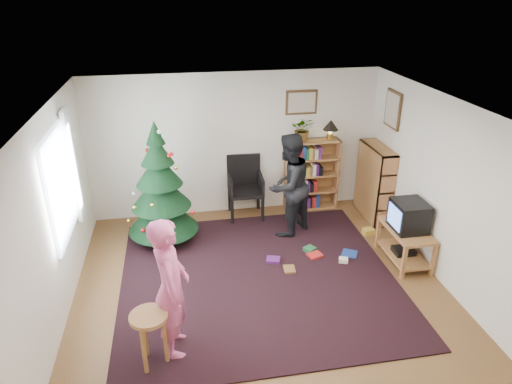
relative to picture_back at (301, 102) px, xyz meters
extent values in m
plane|color=brown|center=(-1.15, -2.48, -1.95)|extent=(5.00, 5.00, 0.00)
plane|color=white|center=(-1.15, -2.48, 0.55)|extent=(5.00, 5.00, 0.00)
cube|color=silver|center=(-1.15, 0.02, -0.70)|extent=(5.00, 0.02, 2.50)
cube|color=silver|center=(-1.15, -4.97, -0.70)|extent=(5.00, 0.02, 2.50)
cube|color=silver|center=(-3.65, -2.48, -0.70)|extent=(0.02, 5.00, 2.50)
cube|color=silver|center=(1.35, -2.48, -0.70)|extent=(0.02, 5.00, 2.50)
cube|color=black|center=(-1.15, -2.17, -1.94)|extent=(3.80, 3.60, 0.02)
cube|color=silver|center=(-3.62, -1.88, -0.45)|extent=(0.04, 1.20, 1.40)
cube|color=silver|center=(-3.58, -1.18, -0.45)|extent=(0.06, 0.35, 1.60)
cube|color=#4C3319|center=(0.00, 0.00, 0.00)|extent=(0.55, 0.03, 0.42)
cube|color=beige|center=(0.00, 0.00, 0.00)|extent=(0.47, 0.01, 0.34)
cube|color=#4C3319|center=(1.33, -0.73, 0.00)|extent=(0.03, 0.50, 0.60)
cube|color=beige|center=(1.33, -0.73, 0.00)|extent=(0.01, 0.42, 0.52)
cylinder|color=#3F2816|center=(-2.45, -0.88, -1.84)|extent=(0.11, 0.11, 0.21)
cone|color=black|center=(-2.45, -0.88, -1.43)|extent=(1.10, 1.10, 0.62)
cone|color=black|center=(-2.45, -0.88, -1.05)|extent=(0.93, 0.93, 0.55)
cone|color=black|center=(-2.45, -0.88, -0.71)|extent=(0.71, 0.71, 0.49)
cone|color=black|center=(-2.45, -0.88, -0.40)|extent=(0.50, 0.50, 0.43)
cone|color=black|center=(-2.45, -0.88, -0.13)|extent=(0.28, 0.28, 0.36)
cube|color=#A16439|center=(0.21, -0.14, -1.30)|extent=(0.95, 0.30, 1.30)
cube|color=#A16439|center=(0.21, -0.14, -0.66)|extent=(0.95, 0.30, 0.03)
cube|color=#A16439|center=(1.19, -0.65, -1.30)|extent=(0.30, 0.95, 1.30)
cube|color=#A16439|center=(1.19, -0.65, -0.66)|extent=(0.30, 0.95, 0.03)
cube|color=#A16439|center=(1.07, -2.12, -1.42)|extent=(0.51, 0.92, 0.04)
cube|color=#A16439|center=(0.84, -2.55, -1.69)|extent=(0.05, 0.05, 0.51)
cube|color=#A16439|center=(1.30, -2.55, -1.69)|extent=(0.05, 0.05, 0.51)
cube|color=#A16439|center=(0.84, -1.69, -1.69)|extent=(0.05, 0.05, 0.51)
cube|color=#A16439|center=(1.30, -1.69, -1.69)|extent=(0.05, 0.05, 0.51)
cube|color=#A16439|center=(1.07, -2.12, -1.83)|extent=(0.47, 0.88, 0.03)
cube|color=black|center=(1.07, -2.12, -1.77)|extent=(0.30, 0.25, 0.08)
cube|color=black|center=(1.07, -2.12, -1.19)|extent=(0.44, 0.49, 0.43)
cube|color=#4F74D7|center=(0.84, -2.12, -1.19)|extent=(0.01, 0.38, 0.31)
cube|color=black|center=(-1.02, -0.27, -1.47)|extent=(0.61, 0.61, 0.05)
cube|color=black|center=(-1.02, -0.01, -1.17)|extent=(0.59, 0.07, 0.59)
cube|color=black|center=(-1.29, -0.54, -1.71)|extent=(0.05, 0.05, 0.48)
cube|color=black|center=(-0.76, -0.54, -1.71)|extent=(0.05, 0.05, 0.48)
cube|color=black|center=(-1.29, -0.01, -1.71)|extent=(0.05, 0.05, 0.48)
cube|color=black|center=(-0.76, -0.01, -1.71)|extent=(0.05, 0.05, 0.48)
cylinder|color=#A16439|center=(-2.56, -3.54, -1.30)|extent=(0.40, 0.40, 0.04)
cylinder|color=#A16439|center=(-2.42, -3.54, -1.64)|extent=(0.05, 0.05, 0.63)
cylinder|color=#A16439|center=(-2.64, -3.41, -1.64)|extent=(0.05, 0.05, 0.63)
cylinder|color=#A16439|center=(-2.64, -3.67, -1.64)|extent=(0.05, 0.05, 0.63)
imported|color=#CE5286|center=(-2.32, -3.33, -1.12)|extent=(0.41, 0.62, 1.66)
imported|color=black|center=(-0.44, -0.98, -1.09)|extent=(1.06, 1.02, 1.72)
imported|color=gray|center=(0.01, -0.14, -0.43)|extent=(0.47, 0.44, 0.43)
cylinder|color=#A57F33|center=(0.51, -0.14, -0.59)|extent=(0.11, 0.11, 0.11)
sphere|color=#FFD88C|center=(0.51, -0.14, -0.47)|extent=(0.11, 0.11, 0.11)
cone|color=black|center=(0.51, -0.14, -0.38)|extent=(0.27, 0.27, 0.18)
cube|color=#A51E19|center=(-0.20, -1.80, -1.91)|extent=(0.20, 0.20, 0.08)
cube|color=navy|center=(0.34, -1.84, -1.91)|extent=(0.20, 0.20, 0.08)
cube|color=#1E592D|center=(-0.23, -1.64, -1.91)|extent=(0.20, 0.20, 0.08)
cube|color=gold|center=(0.88, -1.28, -1.91)|extent=(0.20, 0.20, 0.08)
cube|color=brown|center=(-0.67, -2.10, -1.91)|extent=(0.20, 0.20, 0.08)
cube|color=beige|center=(0.17, -2.02, -1.91)|extent=(0.20, 0.20, 0.08)
cube|color=#4C1959|center=(-0.85, -1.82, -1.91)|extent=(0.20, 0.20, 0.08)
camera|label=1|loc=(-2.12, -7.44, 1.88)|focal=32.00mm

